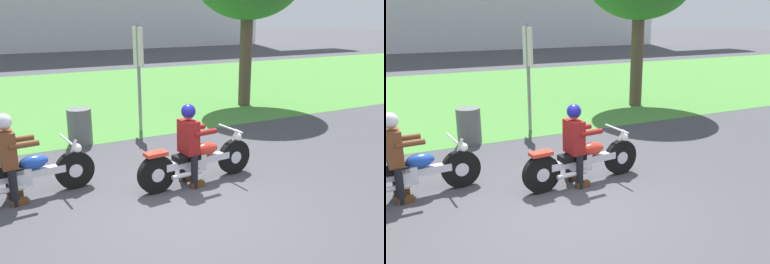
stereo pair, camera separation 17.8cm
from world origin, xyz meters
The scene contains 8 objects.
ground centered at (0.00, 0.00, 0.00)m, with size 120.00×120.00×0.00m, color #424247.
grass_verge centered at (0.00, 9.79, 0.00)m, with size 60.00×12.00×0.01m, color #478438.
motorcycle_lead centered at (0.71, 0.88, 0.39)m, with size 2.22×0.66×0.87m.
rider_lead centered at (0.54, 0.87, 0.81)m, with size 0.58×0.49×1.40m.
motorcycle_follow centered at (-2.00, 1.54, 0.39)m, with size 2.25×0.66×0.88m.
rider_follow centered at (-2.17, 1.52, 0.82)m, with size 0.58×0.49×1.40m.
trash_can centered at (-0.57, 4.02, 0.40)m, with size 0.53×0.53×0.80m, color #595E5B.
sign_banner centered at (1.00, 4.40, 1.72)m, with size 0.08×0.60×2.60m.
Camera 1 is at (-2.46, -4.98, 2.81)m, focal length 38.92 mm.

